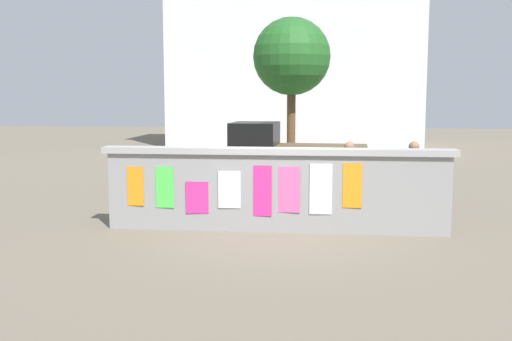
{
  "coord_description": "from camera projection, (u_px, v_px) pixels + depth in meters",
  "views": [
    {
      "loc": [
        0.85,
        -11.12,
        2.54
      ],
      "look_at": [
        -0.51,
        1.19,
        1.01
      ],
      "focal_mm": 41.97,
      "sensor_mm": 36.0,
      "label": 1
    }
  ],
  "objects": [
    {
      "name": "auto_rickshaw_truck",
      "position": [
        291.0,
        158.0,
        16.04
      ],
      "size": [
        3.68,
        1.69,
        1.85
      ],
      "color": "black",
      "rests_on": "ground"
    },
    {
      "name": "person_walking",
      "position": [
        413.0,
        172.0,
        12.45
      ],
      "size": [
        0.48,
        0.48,
        1.62
      ],
      "color": "#BF6626",
      "rests_on": "ground"
    },
    {
      "name": "building_background",
      "position": [
        295.0,
        56.0,
        30.55
      ],
      "size": [
        12.76,
        5.1,
        9.11
      ],
      "color": "silver",
      "rests_on": "ground"
    },
    {
      "name": "person_bystander",
      "position": [
        349.0,
        172.0,
        12.44
      ],
      "size": [
        0.43,
        0.43,
        1.62
      ],
      "color": "#D83F72",
      "rests_on": "ground"
    },
    {
      "name": "tree_roadside",
      "position": [
        292.0,
        57.0,
        21.12
      ],
      "size": [
        2.74,
        2.74,
        5.32
      ],
      "color": "brown",
      "rests_on": "ground"
    },
    {
      "name": "poster_wall",
      "position": [
        275.0,
        189.0,
        11.27
      ],
      "size": [
        6.62,
        0.42,
        1.59
      ],
      "color": "gray",
      "rests_on": "ground"
    },
    {
      "name": "ground",
      "position": [
        295.0,
        176.0,
        19.26
      ],
      "size": [
        60.0,
        60.0,
        0.0
      ],
      "primitive_type": "plane",
      "color": "#6B6051"
    },
    {
      "name": "bicycle_near",
      "position": [
        286.0,
        197.0,
        13.03
      ],
      "size": [
        1.65,
        0.6,
        0.95
      ],
      "color": "black",
      "rests_on": "ground"
    },
    {
      "name": "motorcycle",
      "position": [
        187.0,
        192.0,
        13.09
      ],
      "size": [
        1.89,
        0.62,
        0.87
      ],
      "color": "black",
      "rests_on": "ground"
    }
  ]
}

